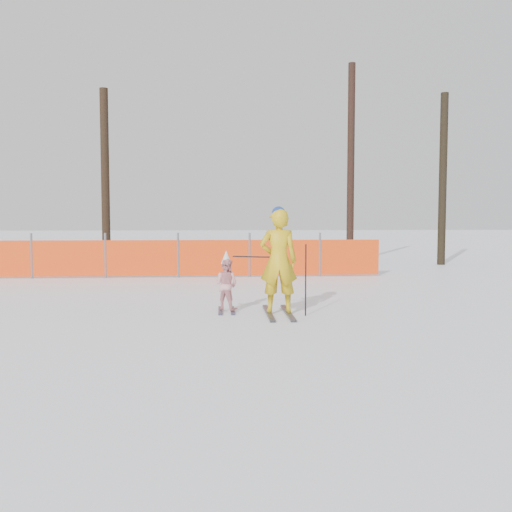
# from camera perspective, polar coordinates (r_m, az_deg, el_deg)

# --- Properties ---
(ground) EXTENTS (120.00, 120.00, 0.00)m
(ground) POSITION_cam_1_polar(r_m,az_deg,el_deg) (9.85, 0.19, -6.02)
(ground) COLOR white
(ground) RESTS_ON ground
(adult) EXTENTS (0.67, 1.61, 1.88)m
(adult) POSITION_cam_1_polar(r_m,az_deg,el_deg) (9.92, 2.26, -0.47)
(adult) COLOR black
(adult) RESTS_ON ground
(child) EXTENTS (0.56, 0.84, 1.10)m
(child) POSITION_cam_1_polar(r_m,az_deg,el_deg) (10.26, -2.99, -2.78)
(child) COLOR black
(child) RESTS_ON ground
(ski_poles) EXTENTS (1.25, 0.52, 1.24)m
(ski_poles) POSITION_cam_1_polar(r_m,az_deg,el_deg) (9.89, 2.98, -1.54)
(ski_poles) COLOR black
(ski_poles) RESTS_ON ground
(safety_fence) EXTENTS (17.73, 0.06, 1.25)m
(safety_fence) POSITION_cam_1_polar(r_m,az_deg,el_deg) (16.60, -18.96, -0.21)
(safety_fence) COLOR #595960
(safety_fence) RESTS_ON ground
(tree_trunks) EXTENTS (12.19, 1.45, 7.27)m
(tree_trunks) POSITION_cam_1_polar(r_m,az_deg,el_deg) (20.67, 3.16, 8.28)
(tree_trunks) COLOR black
(tree_trunks) RESTS_ON ground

